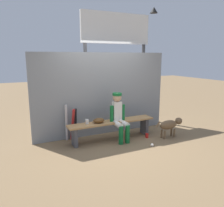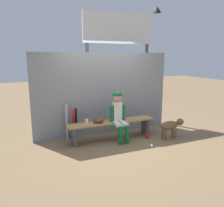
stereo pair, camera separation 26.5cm
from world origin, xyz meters
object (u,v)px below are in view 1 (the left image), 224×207
baseball_glove (99,121)px  bat_aluminum_silver (66,123)px  dugout_bench (112,125)px  cup_on_bench (87,122)px  scoreboard (118,41)px  bat_aluminum_black (76,124)px  bat_aluminum_red (73,125)px  player_seated (119,115)px  baseball (152,145)px  cup_on_ground (147,136)px  dog (170,125)px

baseball_glove → bat_aluminum_silver: 0.82m
dugout_bench → bat_aluminum_silver: 1.13m
cup_on_bench → scoreboard: 2.74m
dugout_bench → bat_aluminum_black: bat_aluminum_black is taller
baseball_glove → bat_aluminum_red: (-0.55, 0.35, -0.13)m
baseball_glove → scoreboard: (1.17, 1.24, 1.98)m
dugout_bench → cup_on_bench: (-0.64, 0.04, 0.17)m
player_seated → baseball: player_seated is taller
player_seated → baseball: bearing=-55.5°
bat_aluminum_silver → baseball: 2.15m
player_seated → bat_aluminum_silver: 1.32m
bat_aluminum_silver → cup_on_ground: size_ratio=8.34×
scoreboard → baseball_glove: bearing=-133.2°
cup_on_ground → bat_aluminum_silver: bearing=159.2°
baseball_glove → cup_on_ground: 1.35m
baseball_glove → cup_on_ground: (1.22, -0.29, -0.49)m
bat_aluminum_black → bat_aluminum_silver: bat_aluminum_silver is taller
bat_aluminum_silver → scoreboard: (1.86, 0.81, 2.06)m
bat_aluminum_black → bat_aluminum_red: size_ratio=0.97×
player_seated → cup_on_ground: player_seated is taller
player_seated → baseball: 1.07m
baseball_glove → bat_aluminum_red: bat_aluminum_red is taller
dugout_bench → bat_aluminum_red: bearing=158.8°
dog → baseball_glove: bearing=164.1°
cup_on_bench → bat_aluminum_black: bearing=112.6°
dugout_bench → player_seated: 0.34m
player_seated → dog: bearing=-17.0°
baseball_glove → dog: 1.87m
bat_aluminum_red → cup_on_bench: (0.27, -0.32, 0.12)m
dugout_bench → dog: (1.43, -0.51, -0.03)m
dog → bat_aluminum_red: bearing=159.8°
cup_on_ground → scoreboard: bearing=92.0°
cup_on_ground → baseball_glove: bearing=166.5°
player_seated → scoreboard: 2.41m
dugout_bench → dog: dog is taller
scoreboard → dog: size_ratio=4.21×
bat_aluminum_silver → cup_on_bench: bat_aluminum_silver is taller
bat_aluminum_silver → player_seated: bearing=-24.8°
cup_on_ground → dog: 0.67m
scoreboard → cup_on_ground: bearing=-88.0°
player_seated → scoreboard: size_ratio=0.33×
cup_on_bench → scoreboard: bearing=39.7°
bat_aluminum_red → cup_on_ground: (1.78, -0.65, -0.36)m
baseball → cup_on_ground: size_ratio=0.67×
baseball → cup_on_bench: bearing=145.7°
bat_aluminum_red → baseball_glove: bearing=-32.6°
bat_aluminum_black → bat_aluminum_silver: 0.24m
player_seated → cup_on_bench: 0.81m
bat_aluminum_red → cup_on_bench: bat_aluminum_red is taller
bat_aluminum_silver → cup_on_ground: bat_aluminum_silver is taller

